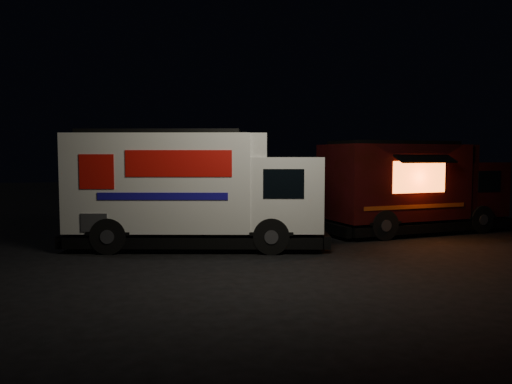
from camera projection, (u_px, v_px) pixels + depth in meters
name	position (u px, v px, depth m)	size (l,w,h in m)	color
ground	(258.00, 248.00, 14.36)	(80.00, 80.00, 0.00)	black
white_truck	(198.00, 189.00, 14.45)	(7.45, 2.54, 3.38)	silver
red_truck	(414.00, 187.00, 17.31)	(6.74, 2.48, 3.14)	black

